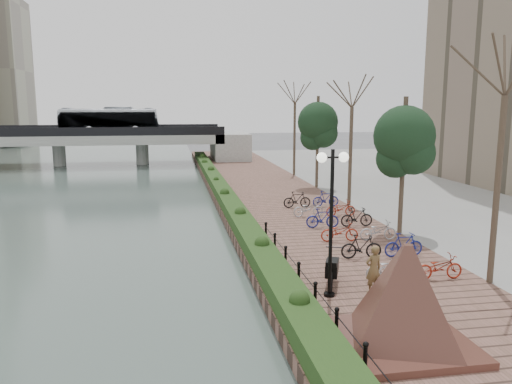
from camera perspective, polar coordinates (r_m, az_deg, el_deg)
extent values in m
plane|color=#59595B|center=(14.80, 2.43, -16.49)|extent=(220.00, 220.00, 0.00)
cube|color=#44554F|center=(40.40, -27.13, -0.63)|extent=(30.00, 130.00, 0.02)
cube|color=brown|center=(31.86, 2.84, -1.64)|extent=(8.00, 75.00, 0.50)
cube|color=gray|center=(38.60, 26.71, -0.67)|extent=(24.00, 75.00, 0.50)
cube|color=#1E3C16|center=(33.64, -3.74, -0.09)|extent=(1.10, 56.00, 0.60)
cylinder|color=black|center=(12.24, 12.37, -18.21)|extent=(0.10, 0.10, 0.70)
cylinder|color=black|center=(13.92, 9.19, -14.52)|extent=(0.10, 0.10, 0.70)
cylinder|color=black|center=(15.67, 6.78, -11.62)|extent=(0.10, 0.10, 0.70)
cylinder|color=black|center=(17.48, 4.90, -9.29)|extent=(0.10, 0.10, 0.70)
cylinder|color=black|center=(19.32, 3.40, -7.39)|extent=(0.10, 0.10, 0.70)
cylinder|color=black|center=(21.19, 2.16, -5.83)|extent=(0.10, 0.10, 0.70)
cylinder|color=black|center=(23.09, 1.14, -4.52)|extent=(0.10, 0.10, 0.70)
cube|color=#4D2621|center=(13.92, 16.45, -15.97)|extent=(3.22, 3.22, 0.19)
pyramid|color=#4D2621|center=(13.41, 16.73, -10.85)|extent=(4.81, 4.81, 2.46)
cylinder|color=black|center=(15.92, 8.57, -3.68)|extent=(0.12, 0.12, 4.74)
cylinder|color=black|center=(15.57, 8.77, 3.94)|extent=(0.70, 0.06, 0.06)
sphere|color=white|center=(15.46, 7.53, 3.93)|extent=(0.32, 0.32, 0.32)
sphere|color=white|center=(15.68, 9.98, 3.94)|extent=(0.32, 0.32, 0.32)
imported|color=brown|center=(16.88, 13.28, -8.59)|extent=(0.65, 0.50, 1.61)
imported|color=#B3B4B8|center=(18.20, 15.07, -8.48)|extent=(0.60, 1.71, 0.90)
imported|color=black|center=(20.47, 12.03, -6.17)|extent=(0.47, 1.66, 1.00)
imported|color=maroon|center=(22.83, 9.62, -4.56)|extent=(0.60, 1.72, 0.90)
imported|color=navy|center=(25.21, 7.67, -3.03)|extent=(0.47, 1.66, 1.00)
imported|color=#B3B4B8|center=(27.66, 6.06, -1.96)|extent=(0.60, 1.71, 0.90)
imported|color=black|center=(30.11, 4.72, -0.88)|extent=(0.47, 1.66, 1.00)
imported|color=maroon|center=(19.01, 20.05, -7.96)|extent=(0.60, 1.71, 0.90)
imported|color=navy|center=(21.19, 16.58, -5.82)|extent=(0.47, 1.66, 1.00)
imported|color=#B3B4B8|center=(23.48, 13.78, -4.31)|extent=(0.60, 1.72, 0.90)
imported|color=black|center=(25.80, 11.49, -2.84)|extent=(0.47, 1.66, 1.00)
imported|color=maroon|center=(28.20, 9.59, -1.82)|extent=(0.60, 1.71, 0.90)
imported|color=navy|center=(30.60, 7.99, -0.77)|extent=(0.47, 1.66, 1.00)
cube|color=gray|center=(59.34, -21.68, 5.66)|extent=(36.00, 8.00, 1.00)
cube|color=black|center=(55.48, -22.55, 6.35)|extent=(36.00, 0.15, 0.90)
cube|color=black|center=(63.10, -21.01, 6.77)|extent=(36.00, 0.15, 0.90)
cylinder|color=gray|center=(59.47, -21.57, 3.98)|extent=(1.40, 1.40, 2.50)
cylinder|color=gray|center=(58.30, -12.86, 4.31)|extent=(1.40, 1.40, 2.50)
imported|color=white|center=(58.36, -16.40, 7.86)|extent=(2.52, 10.77, 3.00)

